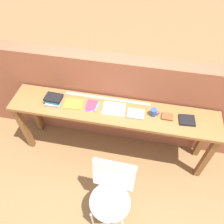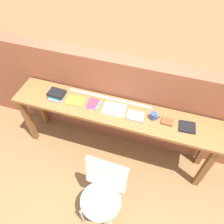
{
  "view_description": "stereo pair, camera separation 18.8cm",
  "coord_description": "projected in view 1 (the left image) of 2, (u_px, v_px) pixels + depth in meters",
  "views": [
    {
      "loc": [
        0.32,
        -1.36,
        2.81
      ],
      "look_at": [
        0.0,
        0.25,
        0.9
      ],
      "focal_mm": 35.0,
      "sensor_mm": 36.0,
      "label": 1
    },
    {
      "loc": [
        0.5,
        -1.31,
        2.81
      ],
      "look_at": [
        0.0,
        0.25,
        0.9
      ],
      "focal_mm": 35.0,
      "sensor_mm": 36.0,
      "label": 2
    }
  ],
  "objects": [
    {
      "name": "ground_plane",
      "position": [
        109.0,
        167.0,
        3.04
      ],
      "size": [
        40.0,
        40.0,
        0.0
      ],
      "primitive_type": "plane",
      "color": "olive"
    },
    {
      "name": "brick_wall_back",
      "position": [
        118.0,
        101.0,
        2.93
      ],
      "size": [
        6.0,
        0.2,
        1.37
      ],
      "primitive_type": "cube",
      "color": "#935138",
      "rests_on": "ground"
    },
    {
      "name": "sideboard",
      "position": [
        113.0,
        117.0,
        2.67
      ],
      "size": [
        2.5,
        0.44,
        0.88
      ],
      "color": "#996033",
      "rests_on": "ground"
    },
    {
      "name": "chair_white_moulded",
      "position": [
        111.0,
        193.0,
        2.28
      ],
      "size": [
        0.45,
        0.47,
        0.89
      ],
      "color": "silver",
      "rests_on": "ground"
    },
    {
      "name": "book_stack_leftmost",
      "position": [
        54.0,
        100.0,
        2.61
      ],
      "size": [
        0.21,
        0.18,
        0.09
      ],
      "color": "#9E9EA3",
      "rests_on": "sideboard"
    },
    {
      "name": "magazine_cycling",
      "position": [
        73.0,
        104.0,
        2.62
      ],
      "size": [
        0.22,
        0.17,
        0.01
      ],
      "primitive_type": "cube",
      "rotation": [
        0.0,
        0.0,
        0.06
      ],
      "color": "gold",
      "rests_on": "sideboard"
    },
    {
      "name": "pamphlet_pile_colourful",
      "position": [
        92.0,
        106.0,
        2.6
      ],
      "size": [
        0.17,
        0.19,
        0.01
      ],
      "color": "orange",
      "rests_on": "sideboard"
    },
    {
      "name": "book_open_centre",
      "position": [
        114.0,
        109.0,
        2.56
      ],
      "size": [
        0.27,
        0.2,
        0.02
      ],
      "primitive_type": "cube",
      "rotation": [
        0.0,
        0.0,
        0.04
      ],
      "color": "white",
      "rests_on": "sideboard"
    },
    {
      "name": "book_grey_hardcover",
      "position": [
        136.0,
        114.0,
        2.51
      ],
      "size": [
        0.2,
        0.15,
        0.02
      ],
      "primitive_type": "cube",
      "rotation": [
        0.0,
        0.0,
        -0.0
      ],
      "color": "#9E9EA3",
      "rests_on": "sideboard"
    },
    {
      "name": "mug",
      "position": [
        154.0,
        112.0,
        2.48
      ],
      "size": [
        0.11,
        0.08,
        0.09
      ],
      "color": "#2D4C8C",
      "rests_on": "sideboard"
    },
    {
      "name": "leather_journal_brown",
      "position": [
        167.0,
        117.0,
        2.48
      ],
      "size": [
        0.13,
        0.1,
        0.02
      ],
      "primitive_type": "cube",
      "rotation": [
        0.0,
        0.0,
        -0.04
      ],
      "color": "brown",
      "rests_on": "sideboard"
    },
    {
      "name": "book_repair_rightmost",
      "position": [
        187.0,
        120.0,
        2.45
      ],
      "size": [
        0.19,
        0.17,
        0.03
      ],
      "primitive_type": "cube",
      "rotation": [
        0.0,
        0.0,
        0.08
      ],
      "color": "black",
      "rests_on": "sideboard"
    },
    {
      "name": "ruler_metal_back_edge",
      "position": [
        107.0,
        98.0,
        2.68
      ],
      "size": [
        1.06,
        0.03,
        0.0
      ],
      "primitive_type": "cube",
      "color": "silver",
      "rests_on": "sideboard"
    }
  ]
}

